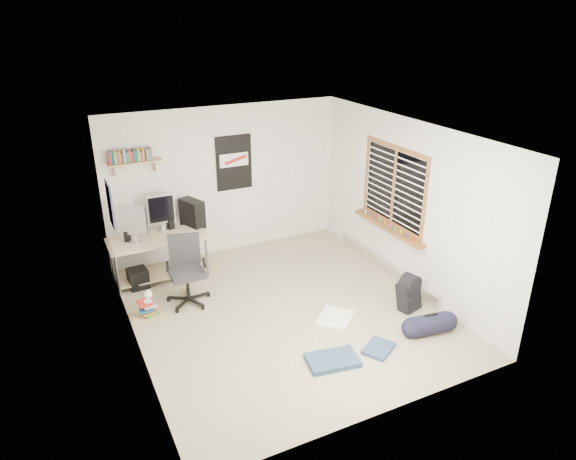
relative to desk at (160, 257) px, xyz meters
name	(u,v)px	position (x,y,z in m)	size (l,w,h in m)	color
floor	(285,310)	(1.33, -1.69, -0.37)	(4.00, 4.50, 0.01)	gray
ceiling	(284,133)	(1.33, -1.69, 2.14)	(4.00, 4.50, 0.01)	white
back_wall	(226,181)	(1.33, 0.57, 0.89)	(4.00, 0.01, 2.50)	silver
left_wall	(127,258)	(-0.68, -1.69, 0.89)	(0.01, 4.50, 2.50)	silver
right_wall	(407,205)	(3.33, -1.69, 0.89)	(0.01, 4.50, 2.50)	silver
desk	(160,257)	(0.00, 0.00, 0.00)	(1.47, 0.64, 0.67)	#C3B487
monitor_left	(134,230)	(-0.32, -0.01, 0.53)	(0.42, 0.10, 0.46)	#97989C
monitor_right	(162,218)	(0.15, 0.26, 0.54)	(0.42, 0.11, 0.47)	#97969A
pc_tower	(192,213)	(0.63, 0.26, 0.53)	(0.20, 0.43, 0.45)	black
keyboard	(177,240)	(0.26, -0.17, 0.32)	(0.44, 0.15, 0.02)	black
speaker_left	(127,237)	(-0.42, 0.08, 0.40)	(0.10, 0.10, 0.19)	black
speaker_right	(171,225)	(0.27, 0.26, 0.40)	(0.10, 0.10, 0.19)	black
office_chair	(187,272)	(0.19, -0.88, 0.12)	(0.65, 0.65, 0.99)	#262628
wall_shelf	(135,162)	(-0.12, 0.45, 1.42)	(0.80, 0.22, 0.24)	tan
poster_back_wall	(234,163)	(1.48, 0.54, 1.19)	(0.62, 0.03, 0.92)	black
poster_left_wall	(110,205)	(-0.66, -0.49, 1.14)	(0.02, 0.42, 0.60)	navy
window	(393,187)	(3.28, -1.39, 1.08)	(0.10, 1.50, 1.26)	brown
baseboard_heater	(386,267)	(3.28, -1.39, -0.28)	(0.08, 2.50, 0.18)	#B7B2A8
backpack	(409,296)	(2.92, -2.40, -0.16)	(0.32, 0.25, 0.42)	black
duffel_bag	(430,324)	(2.78, -3.01, -0.22)	(0.27, 0.27, 0.53)	black
tshirt	(335,318)	(1.85, -2.19, -0.34)	(0.49, 0.41, 0.04)	white
jeans_a	(333,360)	(1.34, -2.98, -0.33)	(0.61, 0.39, 0.07)	navy
jeans_b	(379,348)	(1.98, -3.03, -0.34)	(0.40, 0.30, 0.05)	navy
book_stack	(147,306)	(-0.42, -0.96, -0.22)	(0.42, 0.35, 0.29)	brown
desk_lamp	(147,291)	(-0.40, -0.98, 0.02)	(0.12, 0.19, 0.19)	silver
subwoofer	(138,279)	(-0.37, -0.12, -0.22)	(0.28, 0.28, 0.31)	black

